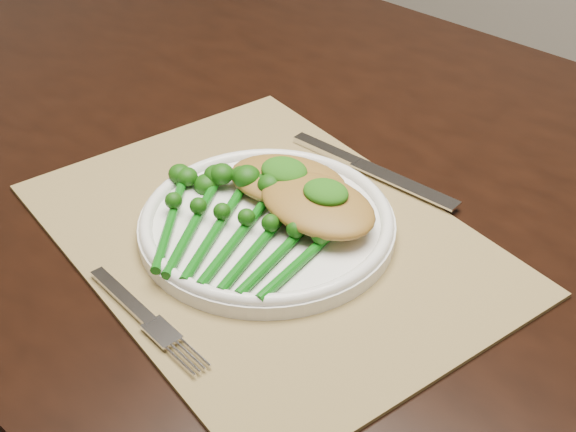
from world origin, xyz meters
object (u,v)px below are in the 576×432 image
Objects in this scene: placemat at (266,237)px; broccolini_bundle at (237,238)px; dining_table at (323,391)px; chicken_fillet_left at (288,180)px; dinner_plate at (267,223)px.

placemat is 2.14× the size of broccolini_bundle.
broccolini_bundle is at bearing -79.95° from dining_table.
placemat is at bearing -86.46° from chicken_fillet_left.
dinner_plate is (0.01, -0.14, 0.39)m from dining_table.
dinner_plate is at bearing -87.61° from chicken_fillet_left.
dinner_plate is (-0.00, 0.00, 0.01)m from placemat.
chicken_fillet_left is (-0.02, 0.06, 0.03)m from placemat.
dinner_plate is at bearing -78.10° from dining_table.
dining_table is at bearing 78.12° from chicken_fillet_left.
broccolini_bundle is at bearing -78.02° from placemat.
broccolini_bundle is at bearing -94.86° from chicken_fillet_left.
placemat is at bearing -62.15° from dinner_plate.
dining_table is 3.52× the size of placemat.
dining_table is at bearing 79.08° from broccolini_bundle.
placemat is (0.02, -0.14, 0.37)m from dining_table.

